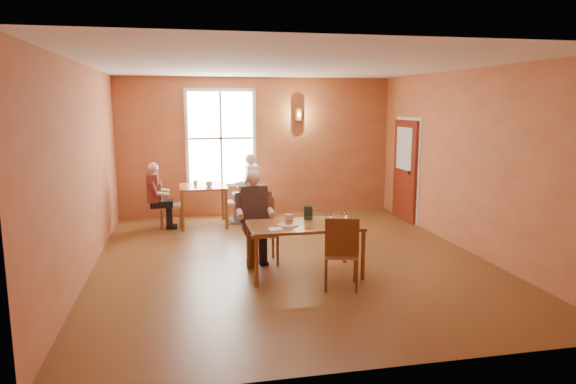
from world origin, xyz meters
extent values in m
cube|color=brown|center=(0.00, 0.00, 0.00)|extent=(6.00, 7.00, 0.01)
cube|color=brown|center=(0.00, 3.50, 1.50)|extent=(6.00, 0.04, 3.00)
cube|color=brown|center=(0.00, -3.50, 1.50)|extent=(6.00, 0.04, 3.00)
cube|color=brown|center=(-3.00, 0.00, 1.50)|extent=(0.04, 7.00, 3.00)
cube|color=brown|center=(3.00, 0.00, 1.50)|extent=(0.04, 7.00, 3.00)
cube|color=white|center=(0.00, 0.00, 3.00)|extent=(6.00, 7.00, 0.04)
cube|color=white|center=(-0.80, 3.45, 1.70)|extent=(1.36, 0.10, 1.96)
cube|color=maroon|center=(2.94, 2.30, 1.05)|extent=(0.12, 1.04, 2.10)
cylinder|color=brown|center=(0.90, 3.40, 2.20)|extent=(0.16, 0.16, 0.28)
cylinder|color=white|center=(-0.20, -0.77, 0.76)|extent=(0.32, 0.32, 0.04)
cube|color=tan|center=(-0.16, -0.65, 0.80)|extent=(0.10, 0.09, 0.11)
cube|color=#1D3424|center=(0.17, -0.46, 0.84)|extent=(0.14, 0.10, 0.20)
cube|color=silver|center=(-0.02, -1.00, 0.74)|extent=(0.19, 0.05, 0.00)
cube|color=white|center=(-0.41, -0.95, 0.74)|extent=(0.18, 0.18, 0.01)
cube|color=black|center=(0.55, -1.06, 0.75)|extent=(0.13, 0.13, 0.02)
imported|color=silver|center=(-1.13, 2.47, 0.87)|extent=(0.15, 0.15, 0.10)
imported|color=silver|center=(-1.39, 2.70, 0.86)|extent=(0.12, 0.12, 0.10)
camera|label=1|loc=(-1.63, -7.67, 2.44)|focal=32.00mm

